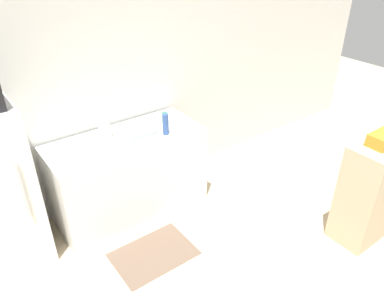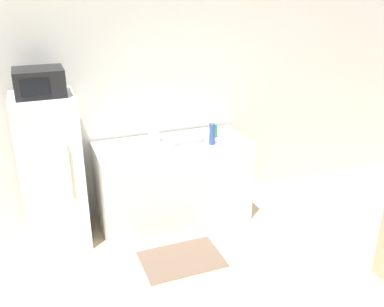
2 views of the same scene
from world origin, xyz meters
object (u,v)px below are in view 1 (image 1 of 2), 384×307
at_px(basket, 383,139).
at_px(bottle_tall, 166,124).
at_px(bottle_short, 165,118).
at_px(paper_towel_roll, 105,129).

bearing_deg(basket, bottle_tall, 130.19).
distance_m(bottle_short, paper_towel_roll, 0.68).
height_order(bottle_tall, bottle_short, bottle_tall).
height_order(bottle_tall, paper_towel_roll, same).
bearing_deg(bottle_short, paper_towel_roll, 172.78).
bearing_deg(paper_towel_roll, basket, -44.69).
distance_m(bottle_short, basket, 2.19).
distance_m(bottle_tall, bottle_short, 0.24).
bearing_deg(basket, paper_towel_roll, 135.31).
bearing_deg(bottle_short, bottle_tall, -120.57).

